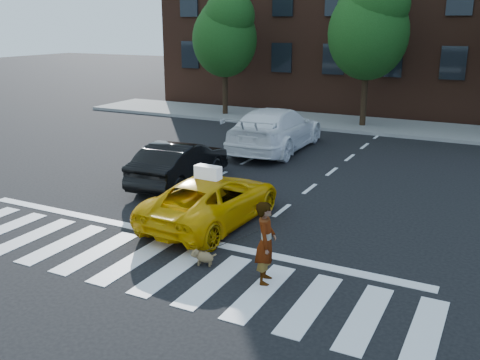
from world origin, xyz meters
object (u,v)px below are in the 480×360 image
object	(u,v)px
tree_left	(225,31)
taxi	(213,200)
woman	(266,243)
black_sedan	(180,163)
dog	(203,257)
tree_mid	(370,23)
white_suv	(276,129)

from	to	relation	value
tree_left	taxi	distance (m)	16.45
taxi	woman	size ratio (longest dim) A/B	2.64
taxi	black_sedan	world-z (taller)	black_sedan
tree_left	dog	xyz separation A→B (m)	(8.39, -16.47, -4.25)
tree_mid	woman	bearing A→B (deg)	-81.84
tree_mid	dog	world-z (taller)	tree_mid
tree_mid	black_sedan	world-z (taller)	tree_mid
white_suv	woman	size ratio (longest dim) A/B	3.52
black_sedan	white_suv	size ratio (longest dim) A/B	0.71
taxi	dog	size ratio (longest dim) A/B	7.76
black_sedan	woman	distance (m)	7.05
woman	dog	world-z (taller)	woman
tree_mid	woman	distance (m)	17.21
taxi	black_sedan	distance (m)	3.59
taxi	white_suv	bearing A→B (deg)	-75.35
tree_mid	woman	size ratio (longest dim) A/B	4.28
tree_mid	white_suv	bearing A→B (deg)	-107.58
dog	woman	bearing A→B (deg)	-17.70
tree_mid	taxi	bearing A→B (deg)	-90.65
tree_mid	black_sedan	bearing A→B (deg)	-103.25
tree_left	dog	size ratio (longest dim) A/B	11.52
tree_left	black_sedan	world-z (taller)	tree_left
white_suv	woman	distance (m)	11.31
black_sedan	white_suv	distance (m)	5.69
tree_left	taxi	bearing A→B (deg)	-62.69
tree_left	tree_mid	size ratio (longest dim) A/B	0.92
black_sedan	dog	xyz separation A→B (m)	(3.65, -4.74, -0.49)
dog	black_sedan	bearing A→B (deg)	113.52
dog	white_suv	bearing A→B (deg)	91.12
tree_mid	dog	xyz separation A→B (m)	(0.89, -16.47, -4.66)
tree_mid	white_suv	xyz separation A→B (m)	(-1.93, -6.10, -4.01)
taxi	dog	world-z (taller)	taxi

